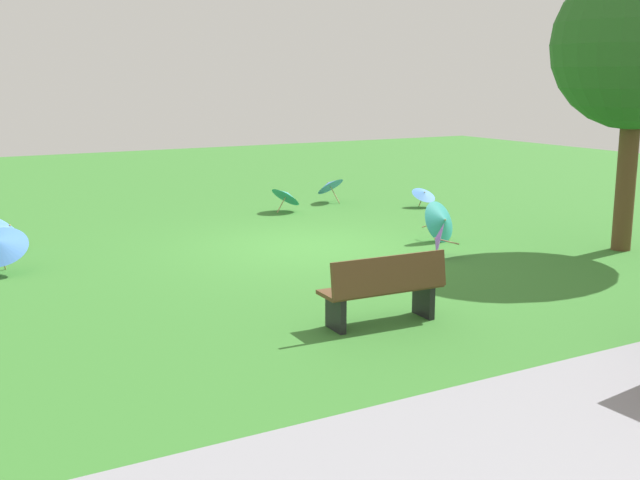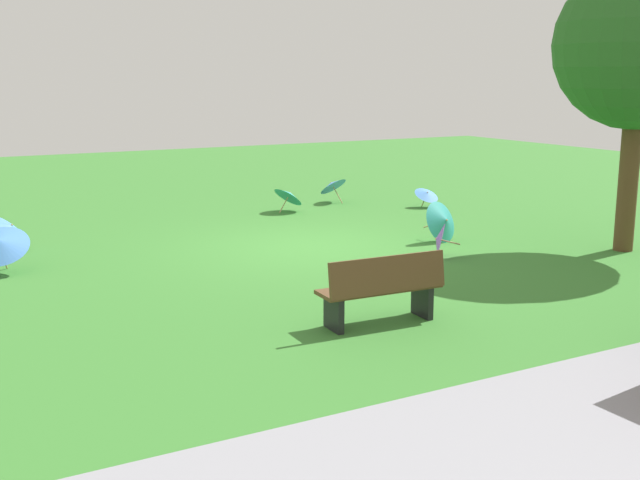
# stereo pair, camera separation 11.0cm
# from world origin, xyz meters

# --- Properties ---
(ground) EXTENTS (40.00, 40.00, 0.00)m
(ground) POSITION_xyz_m (0.00, 0.00, 0.00)
(ground) COLOR #387A2D
(park_bench) EXTENTS (1.62, 0.55, 0.90)m
(park_bench) POSITION_xyz_m (1.38, 4.43, 0.47)
(park_bench) COLOR brown
(park_bench) RESTS_ON ground
(shade_tree) EXTENTS (2.87, 2.87, 4.99)m
(shade_tree) POSITION_xyz_m (-4.74, 2.92, 3.53)
(shade_tree) COLOR brown
(shade_tree) RESTS_ON ground
(parasol_teal_0) EXTENTS (0.77, 0.82, 0.65)m
(parasol_teal_0) POSITION_xyz_m (-1.36, -3.59, 0.38)
(parasol_teal_0) COLOR tan
(parasol_teal_0) RESTS_ON ground
(parasol_purple_0) EXTENTS (0.56, 0.57, 0.59)m
(parasol_purple_0) POSITION_xyz_m (-1.56, 1.71, 0.30)
(parasol_purple_0) COLOR tan
(parasol_purple_0) RESTS_ON ground
(parasol_blue_0) EXTENTS (1.04, 1.08, 0.77)m
(parasol_blue_0) POSITION_xyz_m (4.84, -2.17, 0.43)
(parasol_blue_0) COLOR tan
(parasol_blue_0) RESTS_ON ground
(parasol_blue_2) EXTENTS (0.89, 0.86, 0.69)m
(parasol_blue_2) POSITION_xyz_m (-2.88, -4.28, 0.44)
(parasol_blue_2) COLOR tan
(parasol_blue_2) RESTS_ON ground
(parasol_blue_3) EXTENTS (0.62, 0.59, 0.50)m
(parasol_blue_3) POSITION_xyz_m (-4.47, -2.55, 0.32)
(parasol_blue_3) COLOR tan
(parasol_blue_3) RESTS_ON ground
(parasol_teal_1) EXTENTS (0.89, 0.77, 0.80)m
(parasol_teal_1) POSITION_xyz_m (-2.37, 0.80, 0.40)
(parasol_teal_1) COLOR tan
(parasol_teal_1) RESTS_ON ground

